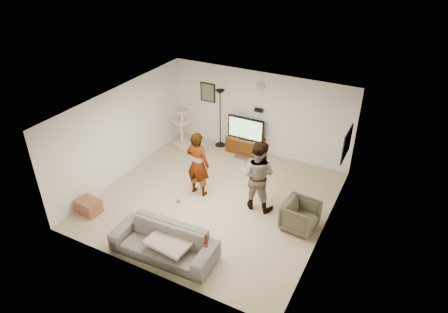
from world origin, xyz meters
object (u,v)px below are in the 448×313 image
at_px(person_right, 258,175).
at_px(armchair, 300,216).
at_px(cat_tree, 181,129).
at_px(tv_stand, 245,145).
at_px(sofa, 164,242).
at_px(person_left, 198,164).
at_px(beer_bottle, 206,242).
at_px(floor_lamp, 220,119).
at_px(tv, 246,128).
at_px(side_table, 89,206).

relative_size(person_right, armchair, 2.36).
height_order(cat_tree, person_right, person_right).
bearing_deg(tv_stand, person_right, -59.27).
height_order(cat_tree, armchair, cat_tree).
distance_m(sofa, armchair, 3.08).
height_order(tv_stand, person_left, person_left).
bearing_deg(beer_bottle, floor_lamp, 115.04).
bearing_deg(floor_lamp, person_left, -74.33).
xyz_separation_m(tv, person_left, (-0.18, -2.46, 0.06)).
relative_size(tv_stand, floor_lamp, 0.62).
xyz_separation_m(floor_lamp, sofa, (1.20, -4.75, -0.58)).
bearing_deg(tv, floor_lamp, 177.07).
height_order(sofa, side_table, sofa).
bearing_deg(tv_stand, floor_lamp, 177.07).
height_order(floor_lamp, beer_bottle, floor_lamp).
bearing_deg(person_right, sofa, 65.85).
bearing_deg(side_table, person_right, 31.07).
height_order(tv_stand, person_right, person_right).
height_order(beer_bottle, armchair, beer_bottle).
relative_size(tv, cat_tree, 0.85).
relative_size(person_left, side_table, 3.22).
bearing_deg(tv, tv_stand, 0.00).
bearing_deg(tv, cat_tree, -160.08).
height_order(person_right, side_table, person_right).
height_order(tv_stand, side_table, tv_stand).
distance_m(tv_stand, sofa, 4.72).
relative_size(person_left, beer_bottle, 6.93).
distance_m(sofa, beer_bottle, 1.12).
distance_m(person_left, beer_bottle, 2.71).
height_order(person_right, beer_bottle, person_right).
relative_size(cat_tree, beer_bottle, 5.34).
height_order(sofa, armchair, armchair).
bearing_deg(sofa, beer_bottle, -2.41).
relative_size(cat_tree, side_table, 2.48).
relative_size(floor_lamp, beer_bottle, 7.27).
bearing_deg(cat_tree, person_right, -27.12).
bearing_deg(beer_bottle, tv_stand, 105.89).
relative_size(tv_stand, side_table, 2.09).
bearing_deg(side_table, beer_bottle, -5.41).
height_order(person_left, armchair, person_left).
xyz_separation_m(floor_lamp, side_table, (-1.21, -4.42, -0.73)).
distance_m(person_left, side_table, 2.80).
bearing_deg(person_right, cat_tree, -27.77).
relative_size(cat_tree, person_left, 0.77).
xyz_separation_m(floor_lamp, person_right, (2.24, -2.34, -0.01)).
distance_m(cat_tree, armchair, 4.80).
relative_size(floor_lamp, person_left, 1.05).
height_order(tv_stand, floor_lamp, floor_lamp).
bearing_deg(floor_lamp, person_right, -46.20).
bearing_deg(floor_lamp, armchair, -37.44).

